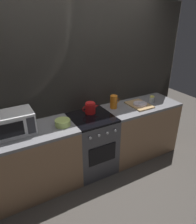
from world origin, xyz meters
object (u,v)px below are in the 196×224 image
Objects in this scene: mixing_bowl at (63,123)px; dish_pile at (140,104)px; kettle at (90,108)px; stove_unit at (92,144)px; spice_jar at (152,99)px; microwave at (14,123)px; pitcher at (114,102)px.

mixing_bowl reaches higher than dish_pile.
kettle is 0.51m from mixing_bowl.
spice_jar is (1.11, 0.00, 0.50)m from stove_unit.
kettle is at bearing 2.52° from microwave.
pitcher is at bearing 171.14° from spice_jar.
pitcher is (0.88, 0.15, 0.06)m from mixing_bowl.
kettle is at bearing 173.79° from spice_jar.
spice_jar is (1.07, -0.12, -0.03)m from kettle.
microwave is at bearing 175.94° from stove_unit.
kettle is (1.05, 0.05, -0.05)m from microwave.
microwave is 1.06m from kettle.
pitcher is at bearing -1.63° from kettle.
microwave reaches higher than mixing_bowl.
kettle reaches higher than spice_jar.
spice_jar is at bearing 0.12° from stove_unit.
stove_unit is 0.55m from kettle.
mixing_bowl is 1.28m from dish_pile.
pitcher is at bearing 13.90° from stove_unit.
pitcher is 0.68m from spice_jar.
mixing_bowl is 0.89m from pitcher.
pitcher is at bearing 9.43° from mixing_bowl.
spice_jar is (2.12, -0.07, -0.08)m from microwave.
mixing_bowl is at bearing -179.06° from dish_pile.
microwave is (-1.01, 0.07, 0.59)m from stove_unit.
microwave is 4.38× the size of spice_jar.
dish_pile is (0.41, -0.12, -0.08)m from pitcher.
microwave is at bearing -177.48° from kettle.
microwave is 1.45m from pitcher.
stove_unit is at bearing -4.06° from microwave.
microwave is at bearing 168.97° from mixing_bowl.
mixing_bowl is 0.50× the size of dish_pile.
pitcher is (0.43, 0.11, 0.55)m from stove_unit.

